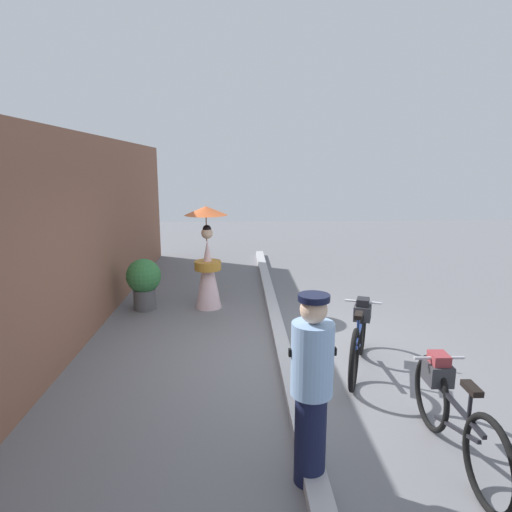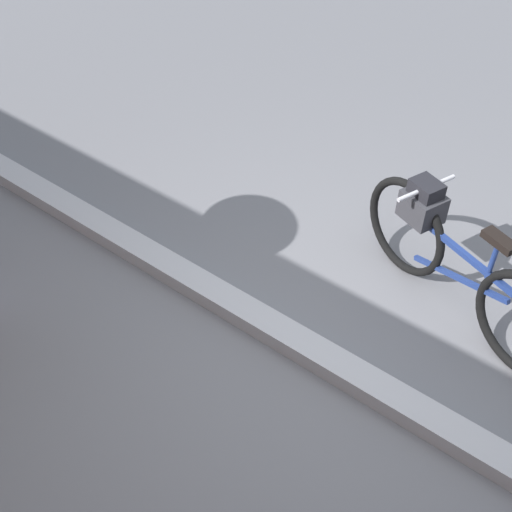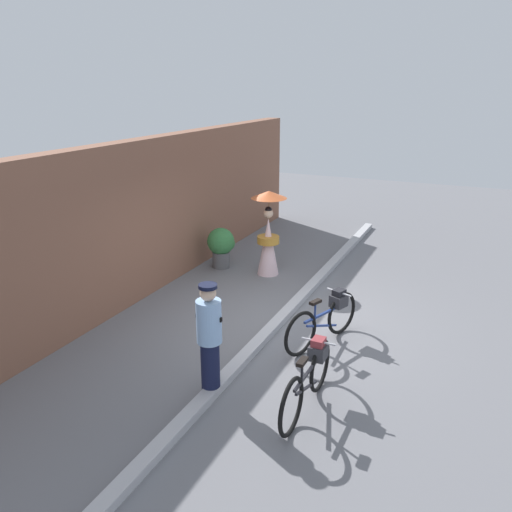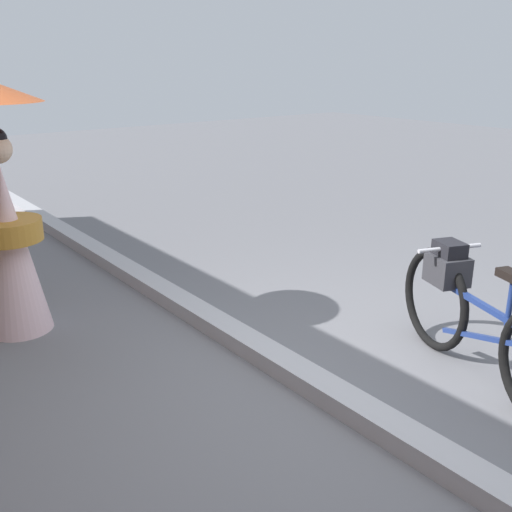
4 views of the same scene
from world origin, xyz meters
TOP-DOWN VIEW (x-y plane):
  - ground_plane at (0.00, 0.00)m, footprint 30.00×30.00m
  - sidewalk_curb at (0.00, 0.00)m, footprint 14.00×0.20m
  - bicycle_far_side at (-0.39, -0.94)m, footprint 1.72×0.73m

SIDE VIEW (x-z plane):
  - ground_plane at x=0.00m, z-range 0.00..0.00m
  - sidewalk_curb at x=0.00m, z-range 0.00..0.12m
  - bicycle_far_side at x=-0.39m, z-range 0.02..0.86m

